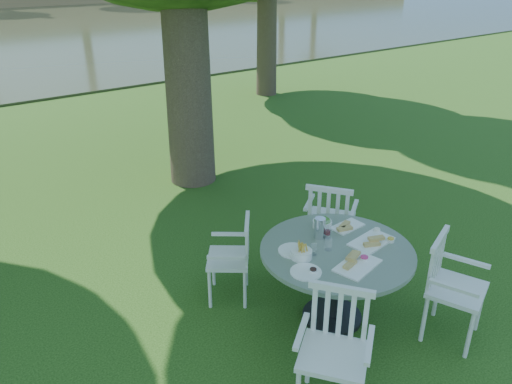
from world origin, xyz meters
TOP-DOWN VIEW (x-y plane):
  - ground at (0.00, 0.00)m, footprint 140.00×140.00m
  - table at (-0.03, -1.05)m, footprint 1.37×1.37m
  - chair_ne at (0.60, -0.32)m, footprint 0.66×0.67m
  - chair_nw at (-0.55, -0.23)m, footprint 0.59×0.59m
  - chair_sw at (-0.71, -1.73)m, footprint 0.65×0.66m
  - chair_se at (0.61, -1.77)m, footprint 0.61×0.59m
  - tableware at (-0.06, -0.96)m, footprint 1.16×0.94m

SIDE VIEW (x-z plane):
  - ground at x=0.00m, z-range 0.00..0.00m
  - chair_nw at x=-0.55m, z-range 0.08..0.93m
  - chair_se at x=0.61m, z-range 0.08..1.04m
  - chair_sw at x=-0.71m, z-range 0.08..1.04m
  - chair_ne at x=0.60m, z-range 0.09..1.06m
  - table at x=-0.03m, z-range 0.23..0.99m
  - tableware at x=-0.06m, z-range 0.70..0.90m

